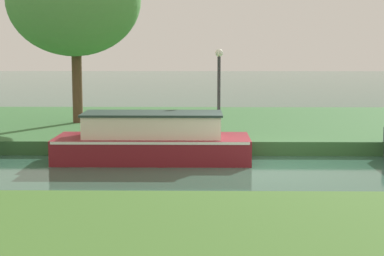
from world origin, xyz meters
The scene contains 6 objects.
ground_plane centered at (0.00, 0.00, 0.00)m, with size 120.00×120.00×0.00m, color #325B49.
riverbank_far centered at (0.00, 7.00, 0.20)m, with size 72.00×10.00×0.40m, color #366735.
maroon_cruiser centered at (-2.90, 1.20, 0.56)m, with size 5.21×1.89×1.32m.
willow_tree_left centered at (-5.94, 6.11, 4.63)m, with size 4.60×3.22×6.17m.
lamp_post centered at (-1.04, 3.97, 2.06)m, with size 0.24×0.24×2.59m.
mooring_post_near centered at (-2.19, 2.58, 0.71)m, with size 0.14×0.14×0.63m, color #433F20.
Camera 1 is at (-1.60, -15.50, 3.11)m, focal length 58.72 mm.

